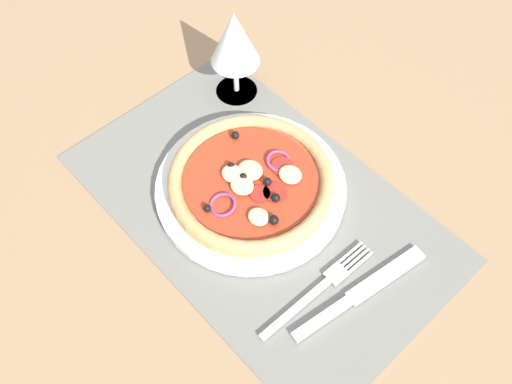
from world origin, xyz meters
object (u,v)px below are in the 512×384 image
object	(u,v)px
pizza	(251,181)
knife	(361,292)
fork	(323,286)
plate	(251,188)
wine_glass	(235,41)

from	to	relation	value
pizza	knife	xyz separation A→B (cm)	(20.10, -0.20, -2.14)
pizza	fork	distance (cm)	16.73
plate	pizza	xyz separation A→B (cm)	(0.04, 0.00, 1.74)
knife	fork	bearing A→B (deg)	135.15
fork	wine_glass	distance (cm)	36.00
wine_glass	knife	bearing A→B (deg)	-17.60
pizza	knife	size ratio (longest dim) A/B	1.10
plate	pizza	world-z (taller)	pizza
fork	wine_glass	size ratio (longest dim) A/B	1.21
pizza	wine_glass	bearing A→B (deg)	144.35
pizza	wine_glass	xyz separation A→B (cm)	(-15.42, 11.06, 7.33)
pizza	fork	world-z (taller)	pizza
plate	fork	xyz separation A→B (cm)	(16.35, -3.04, -0.43)
pizza	fork	xyz separation A→B (cm)	(16.31, -3.05, -2.18)
fork	pizza	bearing A→B (deg)	80.91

